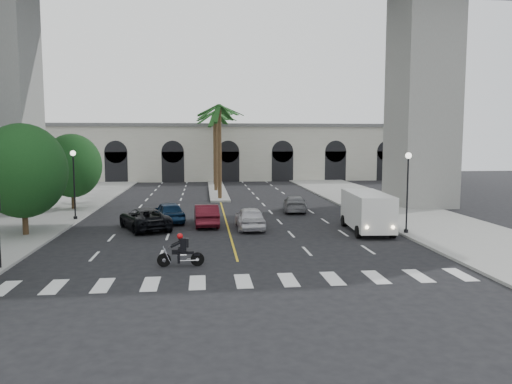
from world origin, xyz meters
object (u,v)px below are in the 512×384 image
cargo_van (367,210)px  car_c (145,219)px  lamp_post_left_far (74,179)px  car_d (294,204)px  car_e (169,212)px  car_b (206,215)px  car_a (250,218)px  motorcycle_rider (182,251)px  lamp_post_right (408,186)px

cargo_van → car_c: bearing=174.7°
lamp_post_left_far → cargo_van: (20.61, -6.71, -1.76)m
car_d → car_e: (-10.35, -4.47, 0.10)m
lamp_post_left_far → car_c: 7.48m
lamp_post_left_far → car_b: 10.66m
car_a → car_e: size_ratio=1.00×
car_a → car_c: car_a is taller
car_a → car_e: 6.70m
car_a → car_c: size_ratio=0.85×
car_e → motorcycle_rider: bearing=82.2°
lamp_post_right → car_c: (-17.14, 3.78, -2.46)m
lamp_post_right → car_a: 10.69m
cargo_van → car_d: bearing=111.9°
car_d → car_b: bearing=46.8°
car_a → car_b: car_a is taller
lamp_post_right → motorcycle_rider: bearing=-154.9°
motorcycle_rider → car_e: (-1.51, 13.21, 0.04)m
lamp_post_left_far → motorcycle_rider: 17.16m
motorcycle_rider → car_a: 10.71m
car_a → cargo_van: 7.97m
car_d → cargo_van: 10.29m
lamp_post_left_far → lamp_post_right: size_ratio=1.00×
lamp_post_right → motorcycle_rider: lamp_post_right is taller
car_a → lamp_post_left_far: bearing=-21.3°
lamp_post_left_far → cargo_van: bearing=-18.0°
lamp_post_left_far → car_a: size_ratio=1.16×
motorcycle_rider → car_e: bearing=97.0°
lamp_post_right → car_e: lamp_post_right is taller
motorcycle_rider → lamp_post_left_far: bearing=121.0°
car_c → lamp_post_left_far: bearing=-59.2°
car_c → car_e: bearing=-139.9°
car_b → car_d: size_ratio=1.01×
car_a → cargo_van: bearing=165.2°
car_b → car_e: car_e is taller
motorcycle_rider → car_d: 19.77m
lamp_post_left_far → car_e: bearing=-11.2°
motorcycle_rider → car_d: (8.84, 17.68, -0.07)m
car_c → car_e: (1.46, 2.82, 0.03)m
lamp_post_left_far → motorcycle_rider: size_ratio=2.33×
lamp_post_right → car_a: bearing=162.1°
car_c → lamp_post_right: bearing=145.2°
motorcycle_rider → cargo_van: (11.98, 7.91, 0.72)m
lamp_post_right → motorcycle_rider: (-14.17, -6.62, -2.47)m
lamp_post_right → car_b: lamp_post_right is taller
car_b → cargo_van: cargo_van is taller
lamp_post_left_far → car_a: lamp_post_left_far is taller
lamp_post_right → car_e: bearing=157.2°
motorcycle_rider → cargo_van: size_ratio=0.36×
car_a → car_b: size_ratio=0.97×
car_a → car_d: 9.10m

